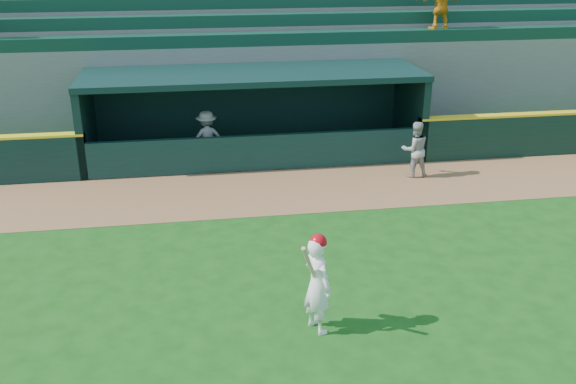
# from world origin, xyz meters

# --- Properties ---
(ground) EXTENTS (120.00, 120.00, 0.00)m
(ground) POSITION_xyz_m (0.00, 0.00, 0.00)
(ground) COLOR #154711
(ground) RESTS_ON ground
(warning_track) EXTENTS (40.00, 3.00, 0.01)m
(warning_track) POSITION_xyz_m (0.00, 4.90, 0.01)
(warning_track) COLOR brown
(warning_track) RESTS_ON ground
(dugout_player_front) EXTENTS (0.74, 0.59, 1.49)m
(dugout_player_front) POSITION_xyz_m (3.97, 5.40, 0.75)
(dugout_player_front) COLOR #A1A19C
(dugout_player_front) RESTS_ON ground
(dugout_player_inside) EXTENTS (1.07, 0.74, 1.53)m
(dugout_player_inside) POSITION_xyz_m (-1.36, 7.20, 0.77)
(dugout_player_inside) COLOR gray
(dugout_player_inside) RESTS_ON ground
(dugout) EXTENTS (9.40, 2.80, 2.46)m
(dugout) POSITION_xyz_m (0.00, 8.00, 1.36)
(dugout) COLOR #60615C
(dugout) RESTS_ON ground
(stands) EXTENTS (34.50, 6.25, 7.41)m
(stands) POSITION_xyz_m (0.01, 12.57, 2.39)
(stands) COLOR slate
(stands) RESTS_ON ground
(batter_at_plate) EXTENTS (0.65, 0.79, 1.72)m
(batter_at_plate) POSITION_xyz_m (0.03, -1.18, 0.86)
(batter_at_plate) COLOR white
(batter_at_plate) RESTS_ON ground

